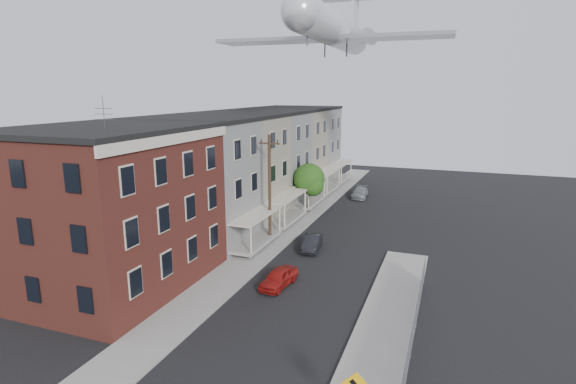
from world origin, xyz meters
name	(u,v)px	position (x,y,z in m)	size (l,w,h in m)	color
sidewalk_left	(295,223)	(-5.50, 24.00, 0.06)	(3.00, 62.00, 0.12)	gray
sidewalk_right	(382,340)	(5.50, 6.00, 0.06)	(3.00, 26.00, 0.12)	gray
curb_left	(310,224)	(-4.05, 24.00, 0.07)	(0.15, 62.00, 0.14)	gray
curb_right	(354,334)	(4.05, 6.00, 0.07)	(0.15, 26.00, 0.14)	gray
corner_building	(110,208)	(-12.00, 7.00, 5.16)	(10.31, 12.30, 12.15)	#341610
row_house_a	(192,181)	(-11.96, 16.50, 5.13)	(11.98, 7.00, 10.30)	slate
row_house_b	(231,167)	(-11.96, 23.50, 5.13)	(11.98, 7.00, 10.30)	gray
row_house_c	(260,158)	(-11.96, 30.50, 5.13)	(11.98, 7.00, 10.30)	slate
row_house_d	(282,150)	(-11.96, 37.50, 5.13)	(11.98, 7.00, 10.30)	gray
row_house_e	(300,144)	(-11.96, 44.50, 5.13)	(11.98, 7.00, 10.30)	slate
chainlink_fence	(411,339)	(7.00, 5.00, 1.00)	(0.06, 18.06, 1.90)	gray
utility_pole	(270,188)	(-5.60, 18.00, 4.67)	(1.80, 0.26, 9.00)	black
street_tree	(310,181)	(-5.27, 27.92, 3.45)	(3.22, 3.20, 5.20)	black
car_near	(279,278)	(-1.80, 10.28, 0.59)	(1.40, 3.47, 1.18)	maroon
car_mid	(312,243)	(-1.82, 17.59, 0.58)	(1.24, 3.55, 1.17)	black
car_far	(360,193)	(-1.80, 36.68, 0.59)	(1.65, 4.05, 1.18)	gray
airplane	(335,31)	(-3.28, 29.10, 17.99)	(21.82, 24.91, 7.24)	silver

